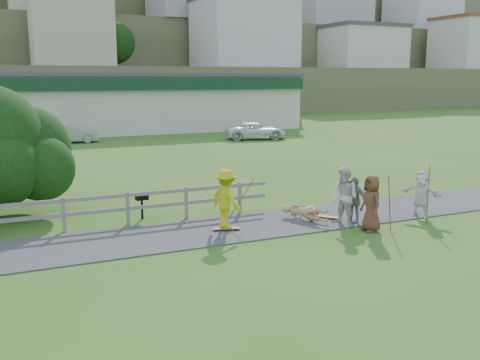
{
  "coord_description": "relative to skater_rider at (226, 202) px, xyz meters",
  "views": [
    {
      "loc": [
        -5.52,
        -13.63,
        4.76
      ],
      "look_at": [
        1.43,
        2.0,
        1.46
      ],
      "focal_mm": 40.0,
      "sensor_mm": 36.0,
      "label": 1
    }
  ],
  "objects": [
    {
      "name": "hillside",
      "position": [
        -0.65,
        90.0,
        13.48
      ],
      "size": [
        220.0,
        67.0,
        47.5
      ],
      "color": "#4F5D37",
      "rests_on": "ground"
    },
    {
      "name": "spectator_a",
      "position": [
        3.74,
        -0.95,
        0.02
      ],
      "size": [
        0.97,
        1.11,
        1.93
      ],
      "primitive_type": "imported",
      "rotation": [
        0.0,
        0.0,
        5.01
      ],
      "color": "silver",
      "rests_on": "ground"
    },
    {
      "name": "helmet",
      "position": [
        3.46,
        0.39,
        -0.79
      ],
      "size": [
        0.3,
        0.3,
        0.3
      ],
      "primitive_type": "sphere",
      "color": "#B2040A",
      "rests_on": "ground"
    },
    {
      "name": "longboard_fallen",
      "position": [
        3.66,
        -0.06,
        -0.89
      ],
      "size": [
        0.79,
        0.85,
        0.1
      ],
      "primitive_type": null,
      "rotation": [
        0.0,
        0.0,
        -0.84
      ],
      "color": "brown",
      "rests_on": "ground"
    },
    {
      "name": "spectator_b",
      "position": [
        4.24,
        -0.78,
        -0.16
      ],
      "size": [
        0.72,
        0.99,
        1.56
      ],
      "primitive_type": "imported",
      "rotation": [
        0.0,
        0.0,
        5.13
      ],
      "color": "gray",
      "rests_on": "ground"
    },
    {
      "name": "skater_fallen",
      "position": [
        2.86,
        0.04,
        -0.63
      ],
      "size": [
        1.7,
        1.1,
        0.62
      ],
      "primitive_type": "imported",
      "rotation": [
        0.0,
        0.0,
        0.45
      ],
      "color": "tan",
      "rests_on": "ground"
    },
    {
      "name": "car_silver",
      "position": [
        -1.63,
        25.76,
        -0.3
      ],
      "size": [
        3.98,
        1.66,
        1.28
      ],
      "primitive_type": "imported",
      "rotation": [
        0.0,
        0.0,
        1.49
      ],
      "color": "#9C9FA3",
      "rests_on": "ground"
    },
    {
      "name": "car_white",
      "position": [
        11.75,
        22.4,
        -0.28
      ],
      "size": [
        5.08,
        3.21,
        1.31
      ],
      "primitive_type": "imported",
      "rotation": [
        0.0,
        0.0,
        1.34
      ],
      "color": "white",
      "rests_on": "ground"
    },
    {
      "name": "fence",
      "position": [
        -5.27,
        2.0,
        -0.22
      ],
      "size": [
        15.05,
        0.1,
        1.1
      ],
      "color": "#615D55",
      "rests_on": "ground"
    },
    {
      "name": "strip_mall",
      "position": [
        3.35,
        33.64,
        1.64
      ],
      "size": [
        32.5,
        10.75,
        5.1
      ],
      "color": "beige",
      "rests_on": "ground"
    },
    {
      "name": "pole_spec_left",
      "position": [
        4.7,
        -1.99,
        -0.05
      ],
      "size": [
        0.03,
        0.03,
        1.78
      ],
      "primitive_type": "cylinder",
      "color": "brown",
      "rests_on": "ground"
    },
    {
      "name": "spectator_c",
      "position": [
        4.16,
        -1.79,
        -0.05
      ],
      "size": [
        0.64,
        0.92,
        1.78
      ],
      "primitive_type": "imported",
      "rotation": [
        0.0,
        0.0,
        4.63
      ],
      "color": "brown",
      "rests_on": "ground"
    },
    {
      "name": "longboard_rider",
      "position": [
        0.0,
        0.0,
        -0.89
      ],
      "size": [
        0.89,
        0.44,
        0.1
      ],
      "primitive_type": null,
      "rotation": [
        0.0,
        0.0,
        -0.28
      ],
      "color": "brown",
      "rests_on": "ground"
    },
    {
      "name": "bbq",
      "position": [
        -2.05,
        2.53,
        -0.49
      ],
      "size": [
        0.43,
        0.33,
        0.9
      ],
      "primitive_type": null,
      "rotation": [
        0.0,
        0.0,
        0.04
      ],
      "color": "black",
      "rests_on": "ground"
    },
    {
      "name": "path",
      "position": [
        -0.65,
        0.2,
        -0.92
      ],
      "size": [
        34.0,
        3.0,
        0.04
      ],
      "primitive_type": "cube",
      "color": "#373639",
      "rests_on": "ground"
    },
    {
      "name": "pole_spec_right",
      "position": [
        6.39,
        -1.85,
        0.03
      ],
      "size": [
        0.03,
        0.03,
        1.93
      ],
      "primitive_type": "cylinder",
      "color": "brown",
      "rests_on": "ground"
    },
    {
      "name": "pole_rider",
      "position": [
        0.6,
        0.4,
        0.02
      ],
      "size": [
        0.03,
        0.03,
        1.91
      ],
      "primitive_type": "cylinder",
      "color": "brown",
      "rests_on": "ground"
    },
    {
      "name": "skater_rider",
      "position": [
        0.0,
        0.0,
        0.0
      ],
      "size": [
        1.04,
        1.37,
        1.88
      ],
      "primitive_type": "imported",
      "rotation": [
        0.0,
        0.0,
        1.89
      ],
      "color": "#C0BD12",
      "rests_on": "ground"
    },
    {
      "name": "ground",
      "position": [
        -0.65,
        -1.3,
        -0.94
      ],
      "size": [
        260.0,
        260.0,
        0.0
      ],
      "primitive_type": "plane",
      "color": "#36611B",
      "rests_on": "ground"
    },
    {
      "name": "spectator_d",
      "position": [
        6.78,
        -1.12,
        -0.12
      ],
      "size": [
        1.15,
        1.57,
        1.64
      ],
      "primitive_type": "imported",
      "rotation": [
        0.0,
        0.0,
        5.21
      ],
      "color": "white",
      "rests_on": "ground"
    }
  ]
}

